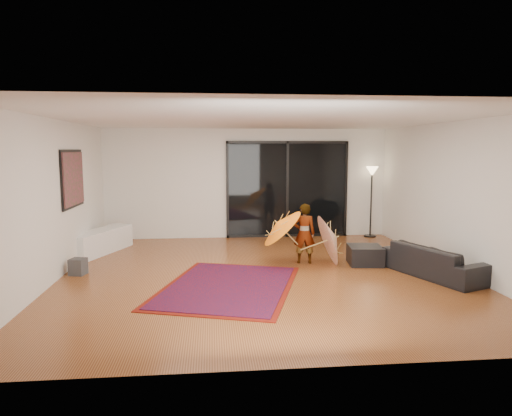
{
  "coord_description": "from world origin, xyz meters",
  "views": [
    {
      "loc": [
        -0.9,
        -7.79,
        2.19
      ],
      "look_at": [
        -0.06,
        0.66,
        1.1
      ],
      "focal_mm": 32.0,
      "sensor_mm": 36.0,
      "label": 1
    }
  ],
  "objects": [
    {
      "name": "child",
      "position": [
        0.88,
        0.74,
        0.58
      ],
      "size": [
        0.45,
        0.32,
        1.17
      ],
      "primitive_type": "imported",
      "rotation": [
        0.0,
        0.0,
        3.04
      ],
      "color": "#999999",
      "rests_on": "floor"
    },
    {
      "name": "floor_lamp",
      "position": [
        3.1,
        3.25,
        1.4
      ],
      "size": [
        0.3,
        0.3,
        1.77
      ],
      "color": "black",
      "rests_on": "floor"
    },
    {
      "name": "wall_front",
      "position": [
        0.0,
        -3.5,
        1.35
      ],
      "size": [
        7.0,
        0.0,
        7.0
      ],
      "primitive_type": "plane",
      "rotation": [
        -1.57,
        0.0,
        0.0
      ],
      "color": "silver",
      "rests_on": "floor"
    },
    {
      "name": "painting",
      "position": [
        -3.46,
        1.0,
        1.65
      ],
      "size": [
        0.04,
        1.28,
        1.08
      ],
      "color": "black",
      "rests_on": "wall_left"
    },
    {
      "name": "floor",
      "position": [
        0.0,
        0.0,
        0.0
      ],
      "size": [
        7.0,
        7.0,
        0.0
      ],
      "primitive_type": "plane",
      "color": "brown",
      "rests_on": "ground"
    },
    {
      "name": "persian_rug",
      "position": [
        -0.65,
        -0.68,
        0.01
      ],
      "size": [
        2.71,
        3.23,
        0.02
      ],
      "rotation": [
        0.0,
        0.0,
        -0.3
      ],
      "color": "#5E1008",
      "rests_on": "floor"
    },
    {
      "name": "speaker",
      "position": [
        -3.25,
        0.3,
        0.14
      ],
      "size": [
        0.3,
        0.3,
        0.29
      ],
      "primitive_type": "cube",
      "rotation": [
        0.0,
        0.0,
        -0.23
      ],
      "color": "#424244",
      "rests_on": "floor"
    },
    {
      "name": "sofa",
      "position": [
        2.95,
        -0.4,
        0.27
      ],
      "size": [
        1.34,
        1.99,
        0.54
      ],
      "primitive_type": "imported",
      "rotation": [
        0.0,
        0.0,
        1.93
      ],
      "color": "black",
      "rests_on": "floor"
    },
    {
      "name": "sliding_door",
      "position": [
        1.0,
        3.47,
        1.2
      ],
      "size": [
        3.06,
        0.07,
        2.4
      ],
      "color": "black",
      "rests_on": "wall_back"
    },
    {
      "name": "ottoman",
      "position": [
        2.03,
        0.53,
        0.18
      ],
      "size": [
        0.69,
        0.69,
        0.36
      ],
      "primitive_type": "cube",
      "rotation": [
        0.0,
        0.0,
        -0.12
      ],
      "color": "black",
      "rests_on": "floor"
    },
    {
      "name": "media_console",
      "position": [
        -3.25,
        2.03,
        0.25
      ],
      "size": [
        1.06,
        1.83,
        0.5
      ],
      "primitive_type": "cube",
      "rotation": [
        0.0,
        0.0,
        -0.37
      ],
      "color": "white",
      "rests_on": "floor"
    },
    {
      "name": "wall_left",
      "position": [
        -3.5,
        0.0,
        1.35
      ],
      "size": [
        0.0,
        7.0,
        7.0
      ],
      "primitive_type": "plane",
      "rotation": [
        1.57,
        0.0,
        1.57
      ],
      "color": "silver",
      "rests_on": "floor"
    },
    {
      "name": "wall_right",
      "position": [
        3.5,
        0.0,
        1.35
      ],
      "size": [
        0.0,
        7.0,
        7.0
      ],
      "primitive_type": "plane",
      "rotation": [
        1.57,
        0.0,
        -1.57
      ],
      "color": "silver",
      "rests_on": "floor"
    },
    {
      "name": "ceiling",
      "position": [
        0.0,
        0.0,
        2.7
      ],
      "size": [
        7.0,
        7.0,
        0.0
      ],
      "primitive_type": "plane",
      "rotation": [
        3.14,
        0.0,
        0.0
      ],
      "color": "white",
      "rests_on": "wall_back"
    },
    {
      "name": "parasol_orange",
      "position": [
        0.33,
        0.69,
        0.73
      ],
      "size": [
        0.79,
        0.92,
        0.9
      ],
      "rotation": [
        0.0,
        -0.76,
        0.0
      ],
      "color": "orange",
      "rests_on": "child"
    },
    {
      "name": "parasol_white",
      "position": [
        1.48,
        0.59,
        0.5
      ],
      "size": [
        0.53,
        0.99,
        1.0
      ],
      "rotation": [
        0.0,
        1.24,
        0.0
      ],
      "color": "white",
      "rests_on": "floor"
    },
    {
      "name": "wall_back",
      "position": [
        0.0,
        3.5,
        1.35
      ],
      "size": [
        7.0,
        0.0,
        7.0
      ],
      "primitive_type": "plane",
      "rotation": [
        1.57,
        0.0,
        0.0
      ],
      "color": "silver",
      "rests_on": "floor"
    }
  ]
}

